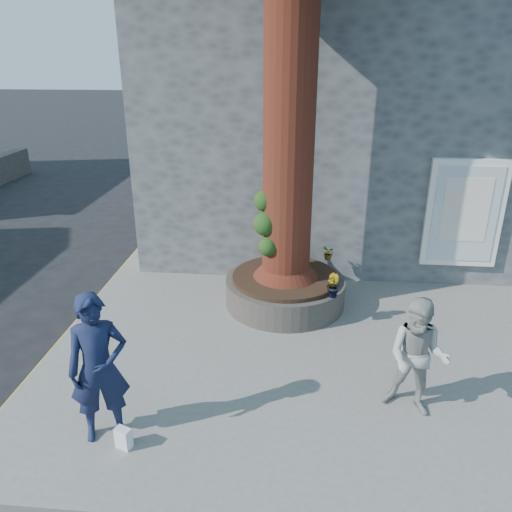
{
  "coord_description": "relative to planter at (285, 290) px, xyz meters",
  "views": [
    {
      "loc": [
        1.05,
        -6.72,
        4.71
      ],
      "look_at": [
        0.27,
        1.64,
        1.25
      ],
      "focal_mm": 35.0,
      "sensor_mm": 36.0,
      "label": 1
    }
  ],
  "objects": [
    {
      "name": "planter",
      "position": [
        0.0,
        0.0,
        0.0
      ],
      "size": [
        2.3,
        2.3,
        0.6
      ],
      "color": "black",
      "rests_on": "pavement"
    },
    {
      "name": "plant_c",
      "position": [
        0.85,
        -0.72,
        0.49
      ],
      "size": [
        0.29,
        0.29,
        0.37
      ],
      "primitive_type": "imported",
      "rotation": [
        0.0,
        0.0,
        3.71
      ],
      "color": "gray",
      "rests_on": "planter"
    },
    {
      "name": "plant_a",
      "position": [
        0.16,
        0.85,
        0.51
      ],
      "size": [
        0.25,
        0.21,
        0.4
      ],
      "primitive_type": "imported",
      "rotation": [
        0.0,
        0.0,
        0.39
      ],
      "color": "gray",
      "rests_on": "planter"
    },
    {
      "name": "plant_b",
      "position": [
        0.85,
        -0.81,
        0.52
      ],
      "size": [
        0.3,
        0.3,
        0.42
      ],
      "primitive_type": "imported",
      "rotation": [
        0.0,
        0.0,
        2.02
      ],
      "color": "gray",
      "rests_on": "planter"
    },
    {
      "name": "man",
      "position": [
        -2.14,
        -3.82,
        0.71
      ],
      "size": [
        0.86,
        0.73,
        2.0
      ],
      "primitive_type": "imported",
      "rotation": [
        0.0,
        0.0,
        0.4
      ],
      "color": "#151C3B",
      "rests_on": "pavement"
    },
    {
      "name": "woman",
      "position": [
        1.85,
        -2.98,
        0.55
      ],
      "size": [
        1.0,
        0.9,
        1.69
      ],
      "primitive_type": "imported",
      "rotation": [
        0.0,
        0.0,
        -0.38
      ],
      "color": "#9F9E98",
      "rests_on": "pavement"
    },
    {
      "name": "stone_shop",
      "position": [
        1.7,
        5.2,
        2.75
      ],
      "size": [
        10.3,
        8.3,
        6.3
      ],
      "color": "#4A4D4F",
      "rests_on": "ground"
    },
    {
      "name": "ground",
      "position": [
        -0.8,
        -2.0,
        -0.41
      ],
      "size": [
        120.0,
        120.0,
        0.0
      ],
      "primitive_type": "plane",
      "color": "black",
      "rests_on": "ground"
    },
    {
      "name": "yellow_line",
      "position": [
        -3.85,
        -1.0,
        -0.41
      ],
      "size": [
        0.1,
        30.0,
        0.01
      ],
      "primitive_type": "cube",
      "color": "yellow",
      "rests_on": "ground"
    },
    {
      "name": "shopping_bag",
      "position": [
        -1.84,
        -4.04,
        -0.15
      ],
      "size": [
        0.23,
        0.19,
        0.28
      ],
      "primitive_type": "cube",
      "rotation": [
        0.0,
        0.0,
        -0.38
      ],
      "color": "white",
      "rests_on": "pavement"
    },
    {
      "name": "plant_d",
      "position": [
        0.85,
        0.85,
        0.46
      ],
      "size": [
        0.31,
        0.33,
        0.3
      ],
      "primitive_type": "imported",
      "rotation": [
        0.0,
        0.0,
        5.02
      ],
      "color": "gray",
      "rests_on": "planter"
    },
    {
      "name": "pavement",
      "position": [
        0.7,
        -1.0,
        -0.35
      ],
      "size": [
        9.0,
        8.0,
        0.12
      ],
      "primitive_type": "cube",
      "color": "slate",
      "rests_on": "ground"
    }
  ]
}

